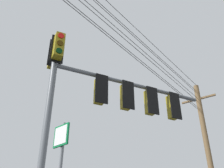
# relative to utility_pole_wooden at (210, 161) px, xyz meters

# --- Properties ---
(signal_mast_assembly) EXTENTS (4.88, 4.00, 7.18)m
(signal_mast_assembly) POSITION_rel_utility_pole_wooden_xyz_m (4.32, 10.28, -0.34)
(signal_mast_assembly) COLOR slate
(signal_mast_assembly) RESTS_ON ground
(utility_pole_wooden) EXTENTS (2.28, 0.98, 10.95)m
(utility_pole_wooden) POSITION_rel_utility_pole_wooden_xyz_m (0.00, 0.00, 0.00)
(utility_pole_wooden) COLOR brown
(utility_pole_wooden) RESTS_ON ground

